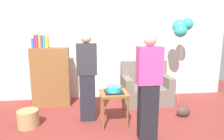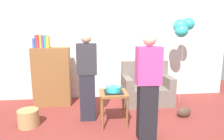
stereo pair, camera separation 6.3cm
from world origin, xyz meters
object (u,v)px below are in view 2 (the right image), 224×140
object	(u,v)px
birthday_cake	(114,89)
person_blowing_candles	(87,77)
couch	(146,88)
handbag	(184,112)
wicker_basket	(28,118)
balloon_bunch	(183,27)
bookshelf	(52,75)
side_table	(114,97)
person_holding_cake	(148,87)

from	to	relation	value
birthday_cake	person_blowing_candles	distance (m)	0.56
couch	handbag	size ratio (longest dim) A/B	3.93
wicker_basket	person_blowing_candles	bearing A→B (deg)	9.18
birthday_cake	wicker_basket	size ratio (longest dim) A/B	0.89
balloon_bunch	bookshelf	bearing A→B (deg)	175.53
couch	balloon_bunch	xyz separation A→B (m)	(0.73, -0.12, 1.40)
birthday_cake	side_table	bearing A→B (deg)	-142.48
person_blowing_candles	bookshelf	bearing A→B (deg)	152.05
birthday_cake	person_holding_cake	xyz separation A→B (m)	(0.46, -0.53, 0.18)
wicker_basket	couch	bearing A→B (deg)	21.34
bookshelf	balloon_bunch	size ratio (longest dim) A/B	0.81
couch	person_blowing_candles	bearing A→B (deg)	-150.41
side_table	handbag	distance (m)	1.47
person_blowing_candles	person_holding_cake	size ratio (longest dim) A/B	1.00
bookshelf	person_blowing_candles	distance (m)	1.20
person_blowing_candles	balloon_bunch	xyz separation A→B (m)	(2.08, 0.65, 0.91)
handbag	person_holding_cake	bearing A→B (deg)	-144.29
birthday_cake	handbag	world-z (taller)	birthday_cake
handbag	side_table	bearing A→B (deg)	-173.94
side_table	birthday_cake	bearing A→B (deg)	37.52
bookshelf	birthday_cake	distance (m)	1.70
side_table	balloon_bunch	bearing A→B (deg)	29.20
couch	person_holding_cake	world-z (taller)	person_holding_cake
birthday_cake	handbag	distance (m)	1.52
birthday_cake	wicker_basket	bearing A→B (deg)	176.56
person_blowing_candles	person_holding_cake	world-z (taller)	same
birthday_cake	person_holding_cake	size ratio (longest dim) A/B	0.20
birthday_cake	wicker_basket	world-z (taller)	birthday_cake
person_holding_cake	person_blowing_candles	bearing A→B (deg)	-53.65
birthday_cake	handbag	xyz separation A→B (m)	(1.40, 0.15, -0.55)
bookshelf	handbag	bearing A→B (deg)	-20.24
couch	person_holding_cake	size ratio (longest dim) A/B	0.67
couch	handbag	xyz separation A→B (m)	(0.52, -0.87, -0.24)
bookshelf	person_holding_cake	size ratio (longest dim) A/B	0.97
bookshelf	handbag	world-z (taller)	bookshelf
person_blowing_candles	balloon_bunch	bearing A→B (deg)	36.76
side_table	person_blowing_candles	size ratio (longest dim) A/B	0.37
wicker_basket	balloon_bunch	bearing A→B (deg)	14.65
bookshelf	side_table	distance (m)	1.70
side_table	person_holding_cake	xyz separation A→B (m)	(0.46, -0.53, 0.32)
balloon_bunch	birthday_cake	bearing A→B (deg)	-150.80
handbag	balloon_bunch	world-z (taller)	balloon_bunch
person_holding_cake	balloon_bunch	bearing A→B (deg)	-141.80
wicker_basket	side_table	bearing A→B (deg)	-3.44
person_blowing_candles	handbag	bearing A→B (deg)	16.10
person_holding_cake	side_table	bearing A→B (deg)	-62.25
birthday_cake	balloon_bunch	xyz separation A→B (m)	(1.62, 0.91, 1.09)
couch	handbag	distance (m)	1.04
birthday_cake	person_holding_cake	distance (m)	0.72
person_blowing_candles	wicker_basket	size ratio (longest dim) A/B	4.53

